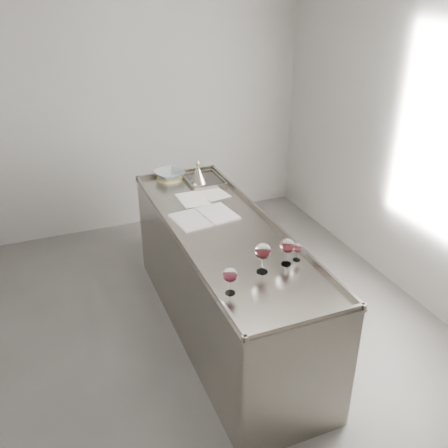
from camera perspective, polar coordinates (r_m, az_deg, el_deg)
name	(u,v)px	position (r m, az deg, el deg)	size (l,w,h in m)	color
room_shell	(167,198)	(3.08, -6.54, 3.03)	(4.54, 5.04, 2.84)	#4F4D4A
counter	(224,282)	(3.92, 0.01, -6.60)	(0.77, 2.42, 0.97)	gray
wine_glass_left	(230,275)	(2.91, 0.72, -5.90)	(0.09, 0.09, 0.17)	white
wine_glass_middle	(263,252)	(3.10, 4.46, -3.21)	(0.10, 0.10, 0.20)	white
wine_glass_right	(287,246)	(3.20, 7.24, -2.54)	(0.10, 0.10, 0.19)	white
wine_glass_small	(297,248)	(3.28, 8.37, -2.74)	(0.06, 0.06, 0.13)	white
notebook	(204,217)	(3.84, -2.26, 0.86)	(0.51, 0.38, 0.02)	white
loose_paper_top	(213,193)	(4.26, -1.30, 3.57)	(0.21, 0.29, 0.00)	white
loose_paper_under	(193,199)	(4.15, -3.61, 2.86)	(0.22, 0.31, 0.00)	white
trivet	(170,178)	(4.57, -6.24, 5.21)	(0.23, 0.23, 0.02)	#CBBE83
ceramic_bowl	(169,174)	(4.56, -6.27, 5.69)	(0.26, 0.26, 0.06)	#8DA0A4
wine_funnel	(198,175)	(4.46, -2.97, 5.57)	(0.15, 0.15, 0.23)	#AFA69B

